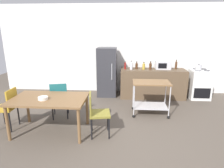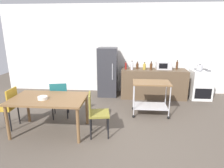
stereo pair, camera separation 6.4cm
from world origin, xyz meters
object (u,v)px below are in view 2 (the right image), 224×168
(bottle_soy_sauce, at_px, (137,66))
(bottle_vinegar, at_px, (151,66))
(refrigerator, at_px, (108,72))
(kitchen_cart, at_px, (151,93))
(chair_teal, at_px, (60,97))
(fruit_bowl, at_px, (43,98))
(stove_oven, at_px, (200,84))
(bottle_olive_oil, at_px, (177,65))
(chair_olive, at_px, (96,111))
(microwave, at_px, (164,65))
(chair_mustard, at_px, (8,105))
(kettle, at_px, (200,68))
(bottle_sparkling_water, at_px, (144,67))
(bottle_wine, at_px, (132,66))
(bottle_sesame_oil, at_px, (126,66))
(dining_table, at_px, (49,101))

(bottle_soy_sauce, bearing_deg, bottle_vinegar, -15.01)
(refrigerator, distance_m, kitchen_cart, 1.89)
(chair_teal, height_order, fruit_bowl, chair_teal)
(stove_oven, distance_m, kitchen_cart, 2.14)
(kitchen_cart, distance_m, bottle_olive_oil, 1.74)
(chair_olive, height_order, bottle_soy_sauce, bottle_soy_sauce)
(chair_teal, relative_size, microwave, 1.93)
(chair_mustard, relative_size, refrigerator, 0.57)
(chair_teal, bearing_deg, bottle_vinegar, -158.46)
(bottle_soy_sauce, relative_size, kettle, 0.94)
(bottle_soy_sauce, height_order, bottle_sparkling_water, bottle_sparkling_water)
(chair_mustard, height_order, bottle_soy_sauce, bottle_soy_sauce)
(stove_oven, bearing_deg, bottle_wine, -177.75)
(bottle_sesame_oil, bearing_deg, chair_mustard, -137.54)
(bottle_vinegar, bearing_deg, microwave, 16.63)
(bottle_wine, bearing_deg, fruit_bowl, -126.90)
(stove_oven, xyz_separation_m, bottle_sparkling_water, (-1.75, -0.04, 0.54))
(refrigerator, bearing_deg, bottle_sesame_oil, -10.82)
(refrigerator, height_order, kettle, refrigerator)
(kitchen_cart, distance_m, kettle, 2.03)
(chair_teal, height_order, kettle, kettle)
(fruit_bowl, bearing_deg, bottle_sparkling_water, 48.19)
(chair_teal, distance_m, kettle, 4.11)
(chair_olive, xyz_separation_m, bottle_vinegar, (1.33, 2.41, 0.49))
(refrigerator, bearing_deg, microwave, -0.20)
(dining_table, xyz_separation_m, kitchen_cart, (2.17, 1.04, -0.10))
(stove_oven, distance_m, bottle_olive_oil, 0.94)
(kitchen_cart, xyz_separation_m, bottle_sesame_oil, (-0.65, 1.30, 0.43))
(fruit_bowl, relative_size, kettle, 0.80)
(stove_oven, relative_size, bottle_wine, 3.45)
(stove_oven, height_order, fruit_bowl, stove_oven)
(chair_mustard, distance_m, bottle_sparkling_water, 3.83)
(dining_table, bearing_deg, bottle_soy_sauce, 52.38)
(bottle_olive_oil, height_order, fruit_bowl, bottle_olive_oil)
(bottle_soy_sauce, relative_size, bottle_sparkling_water, 0.98)
(chair_mustard, height_order, bottle_vinegar, bottle_vinegar)
(bottle_sparkling_water, bearing_deg, bottle_sesame_oil, 179.29)
(refrigerator, bearing_deg, stove_oven, -1.60)
(refrigerator, bearing_deg, bottle_olive_oil, -0.26)
(microwave, xyz_separation_m, kettle, (1.03, -0.17, -0.03))
(chair_teal, distance_m, bottle_sparkling_water, 2.75)
(chair_teal, xyz_separation_m, chair_olive, (1.00, -0.74, 0.00))
(chair_teal, relative_size, bottle_olive_oil, 3.06)
(chair_mustard, distance_m, bottle_wine, 3.50)
(chair_olive, distance_m, bottle_soy_sauce, 2.72)
(chair_teal, relative_size, bottle_wine, 3.34)
(chair_teal, xyz_separation_m, bottle_olive_oil, (3.13, 1.78, 0.50))
(kitchen_cart, height_order, bottle_sparkling_water, bottle_sparkling_water)
(stove_oven, bearing_deg, bottle_vinegar, -178.42)
(stove_oven, bearing_deg, chair_mustard, -154.42)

